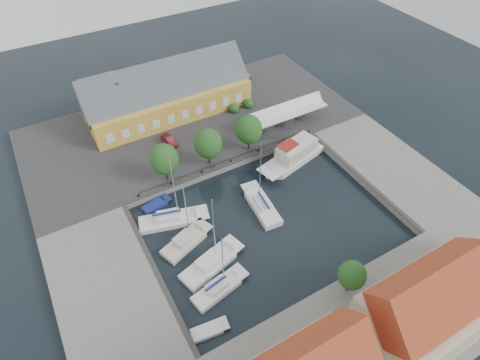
# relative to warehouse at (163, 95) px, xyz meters

# --- Properties ---
(ground) EXTENTS (140.00, 140.00, 0.00)m
(ground) POSITION_rel_warehouse_xyz_m (2.60, -28.36, -4.43)
(ground) COLOR black
(ground) RESTS_ON ground
(north_quay) EXTENTS (56.00, 26.00, 1.00)m
(north_quay) POSITION_rel_warehouse_xyz_m (2.60, -5.36, -3.93)
(north_quay) COLOR #2D2D30
(north_quay) RESTS_ON ground
(west_quay) EXTENTS (12.00, 24.00, 1.00)m
(west_quay) POSITION_rel_warehouse_xyz_m (-19.40, -30.36, -3.93)
(west_quay) COLOR slate
(west_quay) RESTS_ON ground
(east_quay) EXTENTS (12.00, 24.00, 1.00)m
(east_quay) POSITION_rel_warehouse_xyz_m (24.60, -30.36, -3.93)
(east_quay) COLOR slate
(east_quay) RESTS_ON ground
(south_bank) EXTENTS (56.00, 14.00, 1.00)m
(south_bank) POSITION_rel_warehouse_xyz_m (2.60, -49.36, -3.93)
(south_bank) COLOR slate
(south_bank) RESTS_ON ground
(quay_edge_fittings) EXTENTS (56.00, 24.72, 0.40)m
(quay_edge_fittings) POSITION_rel_warehouse_xyz_m (2.62, -23.61, -3.37)
(quay_edge_fittings) COLOR #383533
(quay_edge_fittings) RESTS_ON north_quay
(warehouse) EXTENTS (28.56, 14.00, 9.55)m
(warehouse) POSITION_rel_warehouse_xyz_m (0.00, 0.00, 0.00)
(warehouse) COLOR gold
(warehouse) RESTS_ON north_quay
(tent_canopy) EXTENTS (14.00, 4.00, 2.83)m
(tent_canopy) POSITION_rel_warehouse_xyz_m (16.60, -13.86, -0.74)
(tent_canopy) COLOR white
(tent_canopy) RESTS_ON north_quay
(quay_trees) EXTENTS (18.20, 4.20, 6.30)m
(quay_trees) POSITION_rel_warehouse_xyz_m (0.60, -16.36, 0.45)
(quay_trees) COLOR black
(quay_trees) RESTS_ON north_quay
(car_silver) EXTENTS (4.27, 2.35, 1.38)m
(car_silver) POSITION_rel_warehouse_xyz_m (17.44, 2.73, -2.74)
(car_silver) COLOR #ADAFB5
(car_silver) RESTS_ON north_quay
(car_red) EXTENTS (1.87, 3.76, 1.19)m
(car_red) POSITION_rel_warehouse_xyz_m (-2.86, -8.70, -2.84)
(car_red) COLOR maroon
(car_red) RESTS_ON north_quay
(center_sailboat) EXTENTS (3.41, 8.91, 12.01)m
(center_sailboat) POSITION_rel_warehouse_xyz_m (3.20, -27.44, -4.06)
(center_sailboat) COLOR white
(center_sailboat) RESTS_ON ground
(trawler) EXTENTS (12.55, 6.24, 5.00)m
(trawler) POSITION_rel_warehouse_xyz_m (12.84, -21.40, -3.41)
(trawler) COLOR white
(trawler) RESTS_ON ground
(west_boat_a) EXTENTS (9.86, 5.13, 12.56)m
(west_boat_a) POSITION_rel_warehouse_xyz_m (-8.76, -23.49, -4.16)
(west_boat_a) COLOR white
(west_boat_a) RESTS_ON ground
(west_boat_b) EXTENTS (7.83, 4.97, 10.36)m
(west_boat_b) POSITION_rel_warehouse_xyz_m (-8.62, -27.82, -4.17)
(west_boat_b) COLOR beige
(west_boat_b) RESTS_ON ground
(west_boat_c) EXTENTS (9.26, 5.21, 11.98)m
(west_boat_c) POSITION_rel_warehouse_xyz_m (-7.31, -32.44, -4.17)
(west_boat_c) COLOR white
(west_boat_c) RESTS_ON ground
(west_boat_d) EXTENTS (7.65, 3.64, 10.07)m
(west_boat_d) POSITION_rel_warehouse_xyz_m (-8.04, -36.01, -4.16)
(west_boat_d) COLOR white
(west_boat_d) RESTS_ON ground
(launch_sw) EXTENTS (4.41, 2.10, 0.98)m
(launch_sw) POSITION_rel_warehouse_xyz_m (-11.32, -39.94, -4.34)
(launch_sw) COLOR white
(launch_sw) RESTS_ON ground
(launch_nw) EXTENTS (4.50, 2.58, 0.88)m
(launch_nw) POSITION_rel_warehouse_xyz_m (-9.66, -19.71, -4.34)
(launch_nw) COLOR navy
(launch_nw) RESTS_ON ground
(townhouses) EXTENTS (36.30, 8.50, 12.00)m
(townhouses) POSITION_rel_warehouse_xyz_m (4.52, -51.60, 1.40)
(townhouses) COLOR beige
(townhouses) RESTS_ON south_bank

